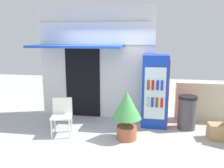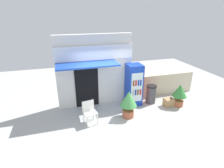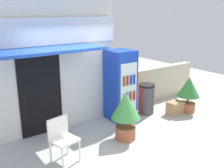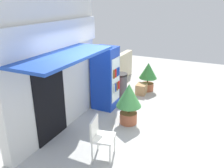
# 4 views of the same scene
# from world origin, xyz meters

# --- Properties ---
(ground) EXTENTS (16.00, 16.00, 0.00)m
(ground) POSITION_xyz_m (0.00, 0.00, 0.00)
(ground) COLOR #B2B2AD
(storefront_building) EXTENTS (3.25, 1.26, 3.10)m
(storefront_building) POSITION_xyz_m (-0.45, 1.58, 1.61)
(storefront_building) COLOR silver
(storefront_building) RESTS_ON ground
(drink_cooler) EXTENTS (0.66, 0.71, 1.85)m
(drink_cooler) POSITION_xyz_m (1.22, 1.10, 0.93)
(drink_cooler) COLOR #1438B2
(drink_cooler) RESTS_ON ground
(plastic_chair) EXTENTS (0.54, 0.51, 0.87)m
(plastic_chair) POSITION_xyz_m (-0.95, 0.16, 0.51)
(plastic_chair) COLOR white
(plastic_chair) RESTS_ON ground
(potted_plant_near_shop) EXTENTS (0.66, 0.66, 1.11)m
(potted_plant_near_shop) POSITION_xyz_m (0.59, 0.12, 0.68)
(potted_plant_near_shop) COLOR #AD5B3D
(potted_plant_near_shop) RESTS_ON ground
(potted_plant_curbside) EXTENTS (0.63, 0.63, 1.02)m
(potted_plant_curbside) POSITION_xyz_m (3.06, 0.35, 0.63)
(potted_plant_curbside) COLOR #AD5B3D
(potted_plant_curbside) RESTS_ON ground
(trash_bin) EXTENTS (0.46, 0.46, 0.85)m
(trash_bin) POSITION_xyz_m (2.03, 0.97, 0.43)
(trash_bin) COLOR #47474C
(trash_bin) RESTS_ON ground
(stone_boundary_wall) EXTENTS (2.84, 0.24, 1.06)m
(stone_boundary_wall) POSITION_xyz_m (3.23, 1.66, 0.53)
(stone_boundary_wall) COLOR beige
(stone_boundary_wall) RESTS_ON ground
(cardboard_box) EXTENTS (0.44, 0.35, 0.36)m
(cardboard_box) POSITION_xyz_m (2.64, 0.44, 0.18)
(cardboard_box) COLOR tan
(cardboard_box) RESTS_ON ground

